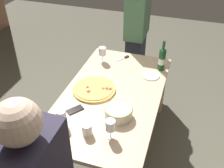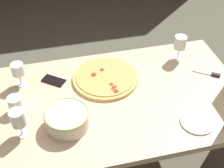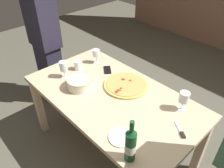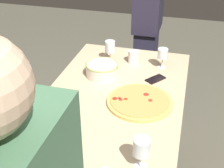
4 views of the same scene
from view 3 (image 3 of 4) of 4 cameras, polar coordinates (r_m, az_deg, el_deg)
ground_plane at (r=2.52m, az=-0.00°, el=-16.06°), size 8.00×8.00×0.00m
dining_table at (r=2.04m, az=-0.00°, el=-4.67°), size 1.60×0.90×0.75m
pizza at (r=2.07m, az=3.55°, el=-0.18°), size 0.41×0.41×0.03m
serving_bowl at (r=2.05m, az=-8.37°, el=0.36°), size 0.24×0.24×0.10m
wine_bottle at (r=1.42m, az=4.78°, el=-15.34°), size 0.07×0.07×0.33m
wine_glass_near_pizza at (r=2.18m, az=-12.38°, el=4.35°), size 0.08×0.08×0.17m
wine_glass_by_bottle at (r=2.38m, az=-4.10°, el=7.81°), size 0.08×0.08×0.15m
wine_glass_far_left at (r=1.84m, az=18.04°, el=-3.32°), size 0.08×0.08×0.17m
cup_amber at (r=2.32m, az=-8.75°, el=4.82°), size 0.08×0.08×0.10m
side_plate at (r=1.62m, az=2.41°, el=-13.51°), size 0.19×0.19×0.01m
cell_phone at (r=2.29m, az=-1.18°, el=3.65°), size 0.16×0.14×0.01m
pizza_knife at (r=1.73m, az=17.29°, el=-11.58°), size 0.15×0.12×0.02m
person_host at (r=2.82m, az=-16.73°, el=10.00°), size 0.39×0.24×1.60m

